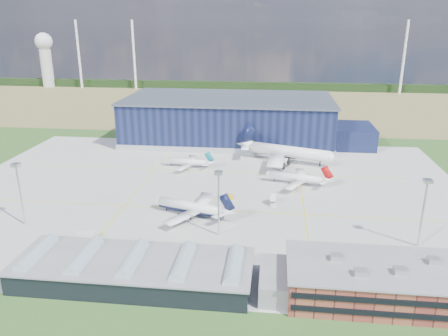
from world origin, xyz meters
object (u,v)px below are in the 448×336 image
hangar (233,121)px  gse_cart_b (157,163)px  airliner_regional (187,159)px  gse_tug_a (229,197)px  airliner_widebody (289,146)px  ops_building (375,281)px  airstair (273,200)px  gse_tug_c (328,161)px  car_b (228,262)px  airliner_red (296,174)px  light_mast_east (424,202)px  airliner_navy (190,202)px  gse_van_a (85,236)px  gse_cart_a (209,199)px  car_a (191,260)px  light_mast_west (19,184)px  light_mast_center (219,193)px

hangar → gse_cart_b: hangar is taller
airliner_regional → gse_tug_a: airliner_regional is taller
gse_tug_a → gse_cart_b: size_ratio=1.35×
airliner_widebody → gse_tug_a: bearing=-96.1°
ops_building → airstair: (-26.82, 58.88, -3.24)m
gse_tug_c → airliner_regional: bearing=-147.7°
ops_building → gse_tug_c: bearing=89.6°
gse_tug_a → car_b: gse_tug_a is taller
airstair → car_b: 48.70m
airliner_red → gse_tug_a: (-27.43, -19.88, -4.27)m
gse_tug_a → car_b: size_ratio=0.93×
ops_building → airliner_red: bearing=101.9°
airliner_widebody → gse_tug_c: (20.65, 2.75, -8.06)m
ops_building → airliner_widebody: airliner_widebody is taller
light_mast_east → car_b: (-59.99, -18.00, -14.81)m
light_mast_east → ops_building: bearing=-123.7°
airliner_navy → gse_van_a: 39.07m
hangar → airliner_regional: size_ratio=5.48×
gse_tug_a → gse_cart_a: size_ratio=1.28×
hangar → airliner_red: size_ratio=4.72×
car_a → car_b: car_b is taller
gse_cart_b → airliner_red: bearing=-84.0°
light_mast_east → airliner_widebody: light_mast_east is taller
gse_cart_b → gse_tug_c: bearing=-57.8°
gse_cart_b → airstair: size_ratio=0.54×
airliner_widebody → airliner_regional: bearing=-144.8°
gse_cart_a → airstair: size_ratio=0.57×
gse_cart_a → gse_cart_b: 55.62m
light_mast_west → airstair: (88.19, 28.88, -13.88)m
gse_van_a → car_b: bearing=-120.9°
light_mast_center → airliner_navy: 21.58m
light_mast_east → gse_tug_c: bearing=102.5°
light_mast_west → light_mast_east: size_ratio=1.00×
gse_tug_c → car_a: size_ratio=0.80×
ops_building → hangar: bearing=108.6°
airliner_navy → gse_tug_c: size_ratio=12.08×
airliner_navy → airliner_red: airliner_navy is taller
ops_building → car_a: bearing=166.8°
gse_van_a → gse_cart_b: gse_van_a is taller
car_a → hangar: bearing=-10.3°
gse_tug_a → car_a: size_ratio=1.02×
airliner_widebody → gse_cart_a: 64.53m
airliner_widebody → gse_van_a: bearing=-107.3°
airliner_widebody → gse_cart_a: airliner_widebody is taller
light_mast_west → airliner_widebody: light_mast_west is taller
airliner_widebody → gse_tug_c: airliner_widebody is taller
light_mast_west → airliner_red: size_ratio=0.75×
hangar → light_mast_east: bearing=-60.0°
gse_cart_b → car_b: bearing=-129.8°
airliner_navy → light_mast_center: bearing=148.1°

